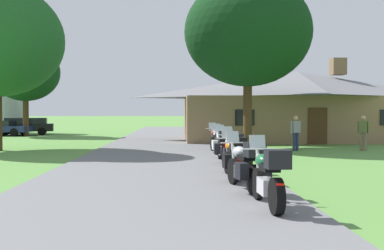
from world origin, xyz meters
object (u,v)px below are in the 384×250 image
motorcycle_black_sixth_in_row (220,143)px  bystander_gray_shirt_near_lodge (296,131)px  bystander_olive_shirt_beside_signpost (363,131)px  parked_black_suv_far_left (25,126)px  motorcycle_silver_fifth_in_row (223,146)px  motorcycle_orange_third_in_row (234,158)px  motorcycle_white_fourth_in_row (233,151)px  motorcycle_green_nearest_to_camera (269,178)px  metal_silo_distant (8,87)px  parked_navy_sedan_far_left (3,128)px  motorcycle_red_farthest_in_row (216,140)px  tree_left_far (25,64)px  motorcycle_silver_second_in_row (246,166)px  tree_by_lodge_front (248,17)px

motorcycle_black_sixth_in_row → bystander_gray_shirt_near_lodge: (3.94, 3.51, 0.32)m
bystander_olive_shirt_beside_signpost → parked_black_suv_far_left: 26.79m
motorcycle_silver_fifth_in_row → parked_black_suv_far_left: size_ratio=0.43×
motorcycle_orange_third_in_row → bystander_gray_shirt_near_lodge: size_ratio=1.25×
motorcycle_white_fourth_in_row → motorcycle_green_nearest_to_camera: bearing=-94.0°
metal_silo_distant → parked_navy_sedan_far_left: (1.45, -5.22, -3.48)m
motorcycle_orange_third_in_row → motorcycle_green_nearest_to_camera: bearing=-92.0°
motorcycle_orange_third_in_row → bystander_olive_shirt_beside_signpost: bystander_olive_shirt_beside_signpost is taller
metal_silo_distant → parked_black_suv_far_left: size_ratio=1.68×
bystander_gray_shirt_near_lodge → motorcycle_red_farthest_in_row: bearing=-1.2°
motorcycle_black_sixth_in_row → tree_left_far: 23.07m
motorcycle_silver_second_in_row → motorcycle_red_farthest_in_row: bearing=78.0°
tree_left_far → motorcycle_black_sixth_in_row: bearing=-53.6°
parked_navy_sedan_far_left → parked_black_suv_far_left: bearing=-38.2°
tree_by_lodge_front → motorcycle_white_fourth_in_row: bearing=-101.6°
motorcycle_silver_fifth_in_row → parked_black_suv_far_left: 25.84m
motorcycle_silver_second_in_row → motorcycle_orange_third_in_row: (-0.03, 1.98, 0.00)m
motorcycle_silver_second_in_row → motorcycle_red_farthest_in_row: (0.21, 10.24, 0.01)m
motorcycle_silver_second_in_row → bystander_olive_shirt_beside_signpost: (7.40, 11.62, 0.32)m
motorcycle_orange_third_in_row → motorcycle_silver_fifth_in_row: same height
metal_silo_distant → parked_navy_sedan_far_left: size_ratio=1.88×
bystander_gray_shirt_near_lodge → motorcycle_green_nearest_to_camera: bearing=53.4°
motorcycle_orange_third_in_row → parked_black_suv_far_left: 29.42m
bystander_olive_shirt_beside_signpost → motorcycle_white_fourth_in_row: bearing=83.5°
motorcycle_silver_second_in_row → tree_left_far: bearing=105.9°
bystander_gray_shirt_near_lodge → parked_black_suv_far_left: (-17.95, 16.39, -0.15)m
motorcycle_orange_third_in_row → motorcycle_white_fourth_in_row: 2.03m
tree_left_far → metal_silo_distant: size_ratio=1.10×
motorcycle_white_fourth_in_row → parked_black_suv_far_left: 27.77m
motorcycle_white_fourth_in_row → motorcycle_silver_fifth_in_row: (-0.08, 2.21, 0.00)m
motorcycle_white_fourth_in_row → motorcycle_silver_fifth_in_row: bearing=88.8°
motorcycle_orange_third_in_row → parked_black_suv_far_left: parked_black_suv_far_left is taller
motorcycle_white_fourth_in_row → metal_silo_distant: (-16.74, 27.89, 3.51)m
parked_navy_sedan_far_left → motorcycle_black_sixth_in_row: bearing=-134.1°
bystander_gray_shirt_near_lodge → tree_by_lodge_front: size_ratio=0.15×
bystander_olive_shirt_beside_signpost → motorcycle_silver_fifth_in_row: bearing=73.5°
motorcycle_red_farthest_in_row → motorcycle_orange_third_in_row: bearing=-97.5°
motorcycle_silver_second_in_row → motorcycle_orange_third_in_row: same height
motorcycle_orange_third_in_row → motorcycle_red_farthest_in_row: 8.27m
motorcycle_silver_second_in_row → parked_navy_sedan_far_left: size_ratio=0.47×
motorcycle_orange_third_in_row → motorcycle_red_farthest_in_row: size_ratio=1.00×
motorcycle_black_sixth_in_row → motorcycle_orange_third_in_row: bearing=-95.4°
parked_navy_sedan_far_left → motorcycle_silver_fifth_in_row: bearing=-136.9°
motorcycle_orange_third_in_row → motorcycle_silver_fifth_in_row: 4.23m
motorcycle_silver_fifth_in_row → bystander_gray_shirt_near_lodge: bearing=52.2°
motorcycle_green_nearest_to_camera → motorcycle_red_farthest_in_row: same height
motorcycle_silver_fifth_in_row → motorcycle_red_farthest_in_row: (0.11, 4.04, 0.01)m
tree_by_lodge_front → motorcycle_orange_third_in_row: bearing=-100.6°
parked_black_suv_far_left → motorcycle_silver_fifth_in_row: bearing=-159.8°
motorcycle_orange_third_in_row → motorcycle_silver_second_in_row: bearing=-93.3°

